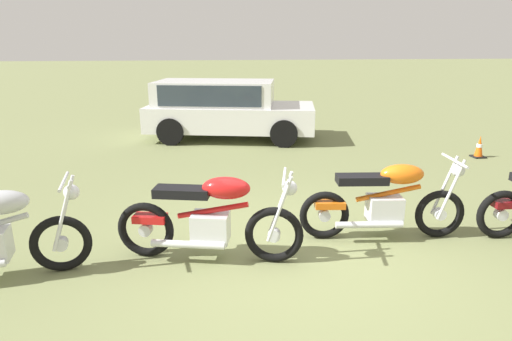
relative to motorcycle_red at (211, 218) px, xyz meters
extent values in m
plane|color=olive|center=(0.98, -0.12, -0.48)|extent=(120.00, 120.00, 0.00)
torus|color=black|center=(-1.56, -0.04, -0.18)|extent=(0.62, 0.17, 0.62)
cylinder|color=silver|center=(-1.56, -0.04, -0.18)|extent=(0.15, 0.12, 0.14)
cylinder|color=silver|center=(-1.51, 0.06, 0.16)|extent=(0.28, 0.07, 0.75)
cylinder|color=silver|center=(-1.49, -0.12, 0.16)|extent=(0.28, 0.07, 0.75)
ellipsoid|color=#B7BABF|center=(-2.05, -0.11, 0.33)|extent=(0.55, 0.33, 0.24)
cylinder|color=silver|center=(-1.46, -0.03, 0.50)|extent=(0.12, 0.64, 0.03)
sphere|color=silver|center=(-1.40, -0.02, 0.38)|extent=(0.18, 0.18, 0.16)
torus|color=black|center=(0.67, -0.16, -0.17)|extent=(0.64, 0.24, 0.64)
torus|color=black|center=(-0.72, 0.18, -0.17)|extent=(0.64, 0.24, 0.64)
cylinder|color=silver|center=(0.67, -0.16, -0.17)|extent=(0.16, 0.13, 0.14)
cylinder|color=silver|center=(-0.72, 0.18, -0.17)|extent=(0.16, 0.13, 0.14)
cylinder|color=silver|center=(0.75, -0.08, 0.17)|extent=(0.27, 0.10, 0.73)
cylinder|color=silver|center=(0.71, -0.26, 0.17)|extent=(0.27, 0.10, 0.73)
cube|color=silver|center=(0.00, 0.01, -0.10)|extent=(0.46, 0.39, 0.32)
cylinder|color=red|center=(0.03, 0.00, 0.10)|extent=(0.77, 0.24, 0.22)
ellipsoid|color=red|center=(0.17, -0.04, 0.35)|extent=(0.57, 0.37, 0.24)
cube|color=black|center=(-0.30, 0.08, 0.29)|extent=(0.64, 0.37, 0.10)
cube|color=red|center=(-0.66, 0.16, -0.03)|extent=(0.39, 0.26, 0.08)
cylinder|color=silver|center=(0.77, -0.18, 0.50)|extent=(0.18, 0.63, 0.03)
sphere|color=silver|center=(0.83, -0.19, 0.38)|extent=(0.19, 0.19, 0.16)
cylinder|color=silver|center=(-0.26, -0.10, -0.24)|extent=(0.80, 0.27, 0.08)
torus|color=black|center=(2.80, 0.20, -0.18)|extent=(0.61, 0.16, 0.61)
torus|color=black|center=(1.39, 0.36, -0.18)|extent=(0.61, 0.16, 0.61)
cylinder|color=silver|center=(2.80, 0.20, -0.18)|extent=(0.15, 0.11, 0.14)
cylinder|color=silver|center=(1.39, 0.36, -0.18)|extent=(0.15, 0.11, 0.14)
cylinder|color=silver|center=(2.87, 0.28, 0.16)|extent=(0.28, 0.07, 0.75)
cylinder|color=silver|center=(2.85, 0.10, 0.16)|extent=(0.28, 0.07, 0.75)
cube|color=silver|center=(2.11, 0.28, -0.10)|extent=(0.43, 0.34, 0.32)
cylinder|color=orange|center=(2.14, 0.27, 0.10)|extent=(0.78, 0.15, 0.22)
ellipsoid|color=orange|center=(2.29, 0.26, 0.33)|extent=(0.55, 0.32, 0.24)
cube|color=black|center=(1.82, 0.31, 0.27)|extent=(0.62, 0.30, 0.10)
cube|color=orange|center=(1.45, 0.35, -0.04)|extent=(0.38, 0.22, 0.08)
cylinder|color=silver|center=(2.90, 0.19, 0.50)|extent=(0.10, 0.64, 0.03)
sphere|color=silver|center=(2.96, 0.18, 0.38)|extent=(0.18, 0.18, 0.16)
cylinder|color=silver|center=(1.88, 0.14, -0.24)|extent=(0.80, 0.17, 0.08)
torus|color=black|center=(3.53, 0.07, -0.18)|extent=(0.62, 0.13, 0.61)
cylinder|color=silver|center=(3.53, 0.07, -0.18)|extent=(0.15, 0.11, 0.14)
cube|color=maroon|center=(3.59, 0.07, -0.04)|extent=(0.37, 0.20, 0.08)
cube|color=silver|center=(0.78, 6.43, 0.07)|extent=(4.35, 2.66, 0.60)
cube|color=silver|center=(0.39, 6.52, 0.65)|extent=(3.13, 2.21, 0.60)
cube|color=#2D3842|center=(0.39, 6.52, 0.67)|extent=(2.72, 2.15, 0.48)
cylinder|color=black|center=(2.26, 6.96, -0.16)|extent=(0.67, 0.36, 0.64)
cylinder|color=black|center=(1.89, 5.31, -0.16)|extent=(0.67, 0.36, 0.64)
cylinder|color=black|center=(-0.33, 7.54, -0.16)|extent=(0.67, 0.36, 0.64)
cylinder|color=black|center=(-0.70, 5.90, -0.16)|extent=(0.67, 0.36, 0.64)
cone|color=#EA590F|center=(5.76, 3.79, -0.25)|extent=(0.18, 0.18, 0.47)
cube|color=black|center=(5.76, 3.79, -0.47)|extent=(0.25, 0.25, 0.03)
cylinder|color=white|center=(5.76, 3.79, -0.23)|extent=(0.12, 0.12, 0.07)
camera|label=1|loc=(-0.13, -4.48, 1.83)|focal=30.93mm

